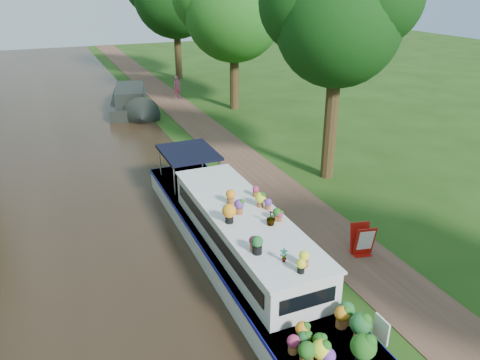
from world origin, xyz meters
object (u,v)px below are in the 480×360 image
Objects in this scene: pedestrian_pink at (177,87)px; plant_boat at (244,245)px; sandwich_board at (362,241)px; second_boat at (131,101)px.

plant_boat is at bearing -107.01° from pedestrian_pink.
plant_boat is 13.70× the size of sandwich_board.
sandwich_board is 0.64× the size of pedestrian_pink.
second_boat is at bearing 111.37° from sandwich_board.
pedestrian_pink is at bearing 78.92° from plant_boat.
plant_boat is at bearing -177.82° from sandwich_board.
second_boat is 20.21m from sandwich_board.
pedestrian_pink is (4.15, 21.19, -0.05)m from plant_boat.
second_boat is at bearing -158.57° from pedestrian_pink.
pedestrian_pink is (3.65, 1.89, 0.20)m from second_boat.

